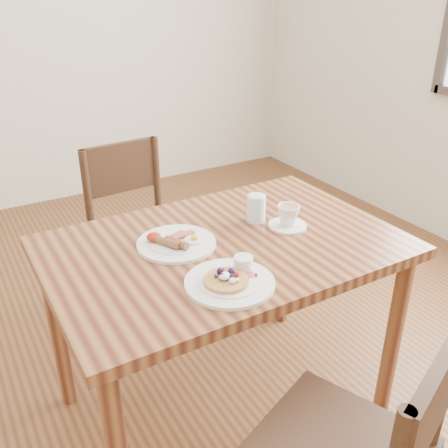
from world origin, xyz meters
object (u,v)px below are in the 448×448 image
object	(u,v)px
breakfast_plate	(175,242)
teacup_saucer	(288,217)
dining_table	(224,267)
pancake_plate	(231,280)
chair_far	(138,228)
water_glass	(256,208)

from	to	relation	value
breakfast_plate	teacup_saucer	world-z (taller)	teacup_saucer
breakfast_plate	teacup_saucer	xyz separation A→B (m)	(0.42, -0.08, 0.03)
dining_table	pancake_plate	size ratio (longest dim) A/B	4.44
chair_far	teacup_saucer	size ratio (longest dim) A/B	6.29
pancake_plate	water_glass	distance (m)	0.44
dining_table	breakfast_plate	xyz separation A→B (m)	(-0.15, 0.06, 0.11)
teacup_saucer	dining_table	bearing A→B (deg)	177.07
chair_far	pancake_plate	bearing A→B (deg)	81.63
breakfast_plate	dining_table	bearing A→B (deg)	-22.89
dining_table	pancake_plate	xyz separation A→B (m)	(-0.12, -0.23, 0.11)
dining_table	breakfast_plate	world-z (taller)	breakfast_plate
dining_table	water_glass	world-z (taller)	water_glass
chair_far	breakfast_plate	distance (m)	0.74
breakfast_plate	chair_far	bearing A→B (deg)	80.72
chair_far	water_glass	xyz separation A→B (m)	(0.23, -0.66, 0.31)
breakfast_plate	water_glass	xyz separation A→B (m)	(0.34, 0.02, 0.04)
pancake_plate	breakfast_plate	size ratio (longest dim) A/B	1.00
pancake_plate	teacup_saucer	bearing A→B (deg)	30.25
water_glass	dining_table	bearing A→B (deg)	-155.65
dining_table	water_glass	distance (m)	0.26
pancake_plate	teacup_saucer	xyz separation A→B (m)	(0.38, 0.22, 0.02)
breakfast_plate	teacup_saucer	bearing A→B (deg)	-10.66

